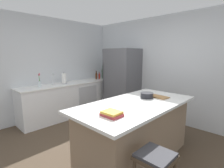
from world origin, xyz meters
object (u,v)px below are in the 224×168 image
refrigerator (122,82)px  mixing_bowl (147,95)px  bar_stool (155,164)px  hot_sauce_bottle (99,76)px  cutting_board (159,97)px  wine_bottle (103,73)px  syrup_bottle (96,76)px  flower_vase (40,83)px  kitchen_island (136,130)px  sink_faucet (53,79)px  gin_bottle (106,75)px  paper_towel_roll (64,79)px  cookbook_stack (112,114)px

refrigerator → mixing_bowl: size_ratio=8.33×
bar_stool → hot_sauce_bottle: (-3.21, 2.09, 0.45)m
bar_stool → cutting_board: (-0.64, 1.19, 0.39)m
wine_bottle → syrup_bottle: 0.23m
flower_vase → cutting_board: 2.72m
flower_vase → refrigerator: bearing=66.2°
bar_stool → flower_vase: size_ratio=2.00×
flower_vase → cutting_board: size_ratio=0.95×
mixing_bowl → kitchen_island: bearing=-82.7°
sink_faucet → flower_vase: flower_vase is taller
gin_bottle → hot_sauce_bottle: bearing=-123.8°
sink_faucet → refrigerator: bearing=59.7°
refrigerator → sink_faucet: bearing=-120.3°
bar_stool → hot_sauce_bottle: hot_sauce_bottle is taller
paper_towel_roll → mixing_bowl: size_ratio=1.43×
bar_stool → paper_towel_roll: 3.32m
refrigerator → sink_faucet: refrigerator is taller
flower_vase → wine_bottle: wine_bottle is taller
flower_vase → syrup_bottle: 1.82m
paper_towel_roll → sink_faucet: bearing=-100.0°
refrigerator → kitchen_island: bearing=-43.4°
flower_vase → sink_faucet: bearing=100.3°
syrup_bottle → flower_vase: bearing=-87.3°
bar_stool → gin_bottle: size_ratio=2.10×
flower_vase → paper_towel_roll: bearing=91.3°
gin_bottle → kitchen_island: bearing=-34.6°
bar_stool → syrup_bottle: (-3.24, 1.99, 0.47)m
kitchen_island → bar_stool: bearing=-41.8°
gin_bottle → cookbook_stack: gin_bottle is taller
cookbook_stack → sink_faucet: bearing=167.6°
cutting_board → syrup_bottle: bearing=163.0°
wine_bottle → kitchen_island: bearing=-32.4°
flower_vase → mixing_bowl: 2.54m
refrigerator → paper_towel_roll: bearing=-123.9°
hot_sauce_bottle → refrigerator: bearing=2.7°
hot_sauce_bottle → mixing_bowl: (2.45, -1.08, -0.02)m
paper_towel_roll → wine_bottle: size_ratio=0.75×
sink_faucet → wine_bottle: wine_bottle is taller
kitchen_island → gin_bottle: gin_bottle is taller
flower_vase → cutting_board: (2.52, 1.02, -0.08)m
kitchen_island → wine_bottle: (-2.45, 1.55, 0.60)m
bar_stool → cookbook_stack: (-0.58, -0.05, 0.41)m
kitchen_island → wine_bottle: wine_bottle is taller
syrup_bottle → sink_faucet: bearing=-89.2°
paper_towel_roll → syrup_bottle: 1.17m
flower_vase → cutting_board: bearing=22.0°
syrup_bottle → bar_stool: bearing=-31.5°
kitchen_island → cutting_board: bearing=82.4°
flower_vase → syrup_bottle: size_ratio=1.30×
gin_bottle → paper_towel_roll: bearing=-93.5°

